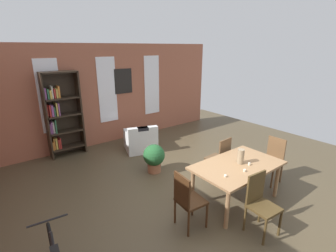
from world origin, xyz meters
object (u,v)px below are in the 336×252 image
object	(u,v)px
dining_table	(237,169)
armchair_white	(141,141)
dining_chair_head_left	(187,199)
vase_on_table	(241,156)
potted_plant_by_shelf	(154,157)
dining_chair_head_right	(272,158)
bookshelf_tall	(61,114)
dining_chair_near_left	(260,202)
dining_chair_far_right	(220,157)

from	to	relation	value
dining_table	armchair_white	bearing A→B (deg)	92.79
dining_chair_head_left	vase_on_table	bearing A→B (deg)	-0.28
vase_on_table	potted_plant_by_shelf	bearing A→B (deg)	109.00
dining_chair_head_left	armchair_white	distance (m)	3.27
vase_on_table	dining_table	bearing A→B (deg)	180.00
dining_chair_head_right	armchair_white	size ratio (longest dim) A/B	0.95
dining_chair_head_left	bookshelf_tall	world-z (taller)	bookshelf_tall
dining_chair_near_left	vase_on_table	bearing A→B (deg)	59.01
dining_chair_far_right	armchair_white	bearing A→B (deg)	102.46
dining_chair_far_right	bookshelf_tall	distance (m)	4.08
vase_on_table	bookshelf_tall	world-z (taller)	bookshelf_tall
dining_table	armchair_white	world-z (taller)	armchair_white
dining_chair_head_right	dining_chair_near_left	size ratio (longest dim) A/B	1.00
bookshelf_tall	armchair_white	distance (m)	2.17
dining_table	dining_chair_head_right	bearing A→B (deg)	0.07
dining_table	dining_chair_head_right	xyz separation A→B (m)	(1.19, 0.00, -0.14)
dining_chair_far_right	dining_chair_head_right	size ratio (longest dim) A/B	1.00
dining_chair_near_left	dining_chair_head_right	bearing A→B (deg)	24.90
bookshelf_tall	armchair_white	world-z (taller)	bookshelf_tall
bookshelf_tall	potted_plant_by_shelf	size ratio (longest dim) A/B	3.32
dining_chair_near_left	armchair_white	distance (m)	3.83
dining_chair_head_left	dining_chair_head_right	world-z (taller)	same
dining_chair_far_right	dining_chair_near_left	bearing A→B (deg)	-117.09
dining_chair_head_right	armchair_white	distance (m)	3.38
potted_plant_by_shelf	armchair_white	bearing A→B (deg)	71.81
dining_chair_head_right	dining_chair_near_left	bearing A→B (deg)	-155.10
dining_chair_head_left	dining_chair_far_right	bearing A→B (deg)	24.50
dining_chair_head_left	bookshelf_tall	size ratio (longest dim) A/B	0.43
dining_table	dining_chair_near_left	size ratio (longest dim) A/B	1.72
dining_table	vase_on_table	xyz separation A→B (m)	(0.07, -0.00, 0.22)
dining_chair_head_right	armchair_white	world-z (taller)	dining_chair_head_right
dining_table	dining_chair_head_left	world-z (taller)	dining_chair_head_left
vase_on_table	dining_chair_near_left	world-z (taller)	vase_on_table
dining_chair_far_right	dining_chair_head_right	world-z (taller)	same
dining_chair_far_right	potted_plant_by_shelf	bearing A→B (deg)	129.93
dining_table	dining_chair_far_right	size ratio (longest dim) A/B	1.72
vase_on_table	dining_chair_near_left	size ratio (longest dim) A/B	0.29
dining_table	vase_on_table	world-z (taller)	vase_on_table
dining_table	vase_on_table	size ratio (longest dim) A/B	6.02
vase_on_table	dining_chair_far_right	size ratio (longest dim) A/B	0.29
dining_chair_head_left	dining_chair_head_right	xyz separation A→B (m)	(2.38, -0.00, 0.00)
vase_on_table	potted_plant_by_shelf	xyz separation A→B (m)	(-0.63, 1.84, -0.51)
dining_table	bookshelf_tall	size ratio (longest dim) A/B	0.75
vase_on_table	armchair_white	bearing A→B (deg)	94.09
dining_chair_near_left	armchair_white	size ratio (longest dim) A/B	0.95
dining_chair_far_right	potted_plant_by_shelf	distance (m)	1.47
dining_chair_far_right	bookshelf_tall	world-z (taller)	bookshelf_tall
dining_table	dining_chair_near_left	xyz separation A→B (m)	(-0.36, -0.72, -0.14)
armchair_white	potted_plant_by_shelf	size ratio (longest dim) A/B	1.52
dining_chair_near_left	bookshelf_tall	distance (m)	5.05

